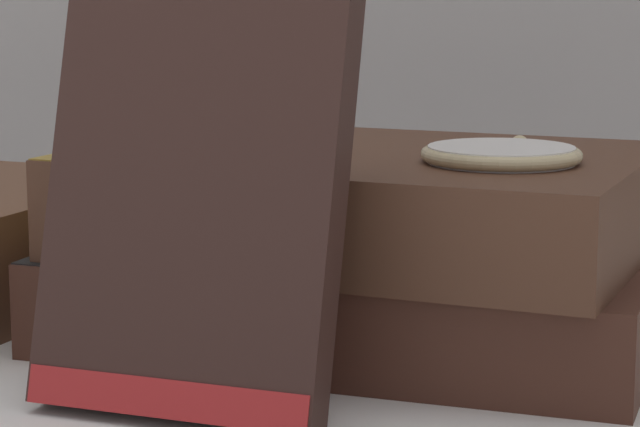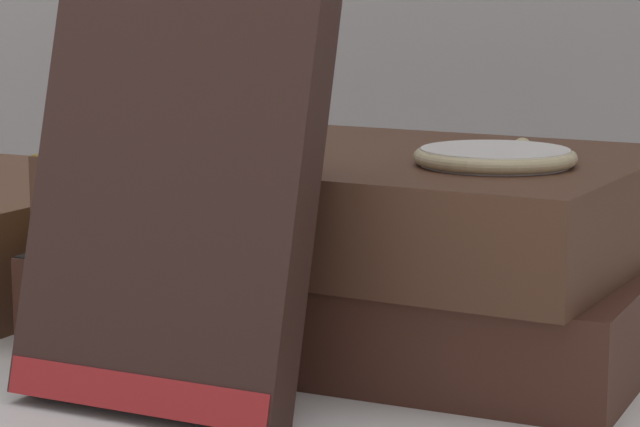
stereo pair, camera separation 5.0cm
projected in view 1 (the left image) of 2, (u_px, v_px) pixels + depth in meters
The scene contains 6 objects.
ground_plane at pixel (275, 340), 0.51m from camera, with size 3.00×3.00×0.00m, color white.
book_flat_bottom at pixel (354, 288), 0.52m from camera, with size 0.22×0.16×0.04m.
book_flat_top at pixel (355, 199), 0.51m from camera, with size 0.21×0.16×0.04m.
book_leaning_front at pixel (194, 205), 0.42m from camera, with size 0.10×0.05×0.14m.
pocket_watch at pixel (503, 154), 0.47m from camera, with size 0.06×0.06×0.01m.
reading_glasses at pixel (345, 246), 0.68m from camera, with size 0.11×0.08×0.00m.
Camera 1 is at (0.19, -0.46, 0.14)m, focal length 75.00 mm.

